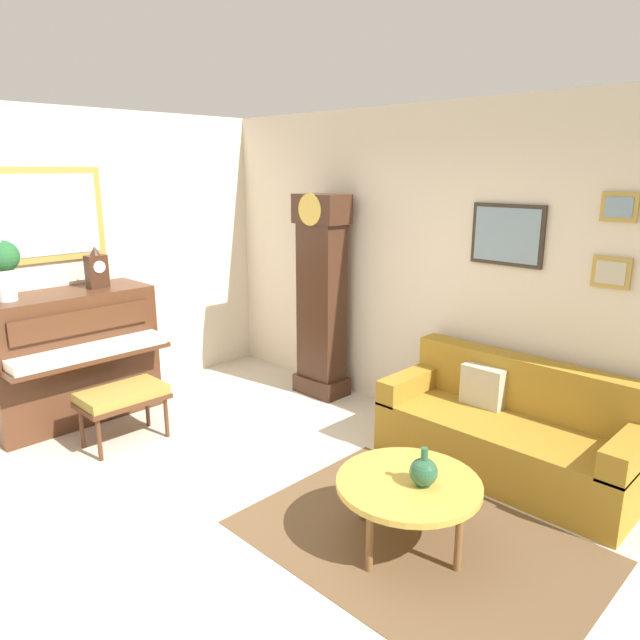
# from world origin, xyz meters

# --- Properties ---
(ground_plane) EXTENTS (6.40, 6.00, 0.10)m
(ground_plane) POSITION_xyz_m (0.00, 0.00, -0.05)
(ground_plane) COLOR beige
(wall_left) EXTENTS (0.13, 4.90, 2.80)m
(wall_left) POSITION_xyz_m (-2.60, 0.00, 1.41)
(wall_left) COLOR beige
(wall_left) RESTS_ON ground_plane
(wall_back) EXTENTS (5.30, 0.13, 2.80)m
(wall_back) POSITION_xyz_m (0.02, 2.40, 1.40)
(wall_back) COLOR beige
(wall_back) RESTS_ON ground_plane
(area_rug) EXTENTS (2.10, 1.50, 0.01)m
(area_rug) POSITION_xyz_m (1.13, 0.71, 0.00)
(area_rug) COLOR brown
(area_rug) RESTS_ON ground_plane
(piano) EXTENTS (0.87, 1.44, 1.19)m
(piano) POSITION_xyz_m (-2.23, 0.05, 0.60)
(piano) COLOR #4C2B19
(piano) RESTS_ON ground_plane
(piano_bench) EXTENTS (0.42, 0.70, 0.48)m
(piano_bench) POSITION_xyz_m (-1.44, 0.11, 0.41)
(piano_bench) COLOR #4C2B19
(piano_bench) RESTS_ON ground_plane
(grandfather_clock) EXTENTS (0.52, 0.34, 2.03)m
(grandfather_clock) POSITION_xyz_m (-1.05, 2.09, 0.96)
(grandfather_clock) COLOR #3D2316
(grandfather_clock) RESTS_ON ground_plane
(couch) EXTENTS (1.90, 0.80, 0.84)m
(couch) POSITION_xyz_m (1.09, 1.95, 0.31)
(couch) COLOR olive
(couch) RESTS_ON ground_plane
(coffee_table) EXTENTS (0.88, 0.88, 0.43)m
(coffee_table) POSITION_xyz_m (1.09, 0.66, 0.40)
(coffee_table) COLOR gold
(coffee_table) RESTS_ON ground_plane
(mantel_clock) EXTENTS (0.13, 0.18, 0.38)m
(mantel_clock) POSITION_xyz_m (-2.23, 0.35, 1.36)
(mantel_clock) COLOR #3D2316
(mantel_clock) RESTS_ON piano
(flower_vase) EXTENTS (0.26, 0.26, 0.58)m
(flower_vase) POSITION_xyz_m (-2.23, -0.42, 1.51)
(flower_vase) COLOR silver
(flower_vase) RESTS_ON piano
(green_jug) EXTENTS (0.17, 0.17, 0.24)m
(green_jug) POSITION_xyz_m (1.18, 0.68, 0.52)
(green_jug) COLOR #234C33
(green_jug) RESTS_ON coffee_table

